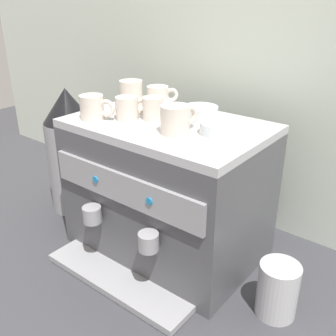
{
  "coord_description": "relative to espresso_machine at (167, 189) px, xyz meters",
  "views": [
    {
      "loc": [
        0.69,
        -0.86,
        0.79
      ],
      "look_at": [
        0.0,
        0.0,
        0.29
      ],
      "focal_mm": 41.85,
      "sensor_mm": 36.0,
      "label": 1
    }
  ],
  "objects": [
    {
      "name": "ceramic_cup_4",
      "position": [
        -0.19,
        -0.11,
        0.26
      ],
      "size": [
        0.11,
        0.07,
        0.07
      ],
      "color": "beige",
      "rests_on": "espresso_machine"
    },
    {
      "name": "ceramic_cup_5",
      "position": [
        -0.05,
        0.0,
        0.25
      ],
      "size": [
        0.08,
        0.09,
        0.07
      ],
      "color": "beige",
      "rests_on": "espresso_machine"
    },
    {
      "name": "ground_plane",
      "position": [
        0.0,
        0.0,
        -0.22
      ],
      "size": [
        4.0,
        4.0,
        0.0
      ],
      "primitive_type": "plane",
      "color": "#38383D"
    },
    {
      "name": "coffee_grinder",
      "position": [
        -0.46,
        -0.01,
        0.02
      ],
      "size": [
        0.18,
        0.18,
        0.48
      ],
      "color": "#939399",
      "rests_on": "ground_plane"
    },
    {
      "name": "ceramic_cup_0",
      "position": [
        -0.11,
        -0.04,
        0.25
      ],
      "size": [
        0.07,
        0.1,
        0.07
      ],
      "color": "beige",
      "rests_on": "espresso_machine"
    },
    {
      "name": "ceramic_bowl_1",
      "position": [
        0.05,
        0.09,
        0.24
      ],
      "size": [
        0.11,
        0.11,
        0.04
      ],
      "color": "silver",
      "rests_on": "espresso_machine"
    },
    {
      "name": "ceramic_cup_2",
      "position": [
        0.08,
        -0.05,
        0.26
      ],
      "size": [
        0.08,
        0.12,
        0.08
      ],
      "color": "beige",
      "rests_on": "espresso_machine"
    },
    {
      "name": "milk_pitcher",
      "position": [
        0.41,
        -0.05,
        -0.14
      ],
      "size": [
        0.11,
        0.11,
        0.15
      ],
      "primitive_type": "cylinder",
      "color": "#B7B7BC",
      "rests_on": "ground_plane"
    },
    {
      "name": "espresso_machine",
      "position": [
        0.0,
        0.0,
        0.0
      ],
      "size": [
        0.58,
        0.5,
        0.44
      ],
      "color": "#4C4C51",
      "rests_on": "ground_plane"
    },
    {
      "name": "tiled_backsplash_wall",
      "position": [
        0.0,
        0.35,
        0.35
      ],
      "size": [
        2.8,
        0.03,
        1.14
      ],
      "primitive_type": "cube",
      "color": "silver",
      "rests_on": "ground_plane"
    },
    {
      "name": "ceramic_cup_1",
      "position": [
        -0.22,
        0.08,
        0.26
      ],
      "size": [
        0.08,
        0.11,
        0.08
      ],
      "color": "beige",
      "rests_on": "espresso_machine"
    },
    {
      "name": "ceramic_bowl_0",
      "position": [
        0.17,
        0.01,
        0.24
      ],
      "size": [
        0.11,
        0.11,
        0.03
      ],
      "color": "silver",
      "rests_on": "espresso_machine"
    },
    {
      "name": "ceramic_cup_3",
      "position": [
        -0.15,
        0.14,
        0.25
      ],
      "size": [
        0.09,
        0.09,
        0.06
      ],
      "color": "beige",
      "rests_on": "espresso_machine"
    }
  ]
}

